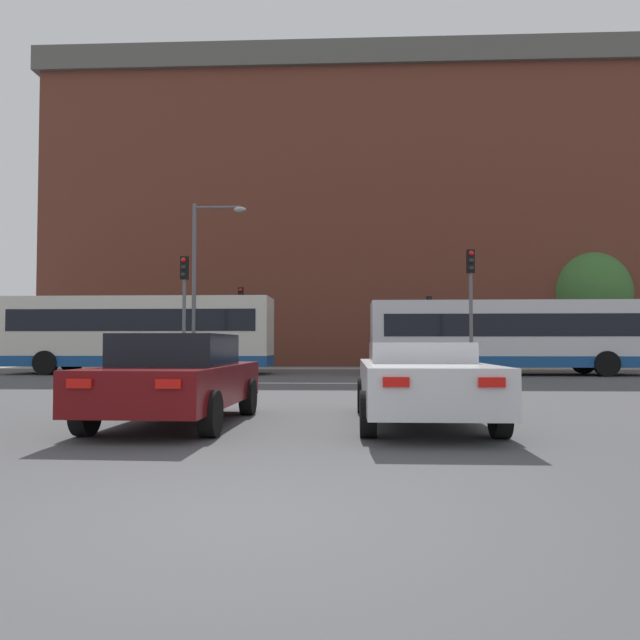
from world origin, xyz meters
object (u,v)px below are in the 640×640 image
(car_roadster_right, at_px, (421,381))
(bus_crossing_trailing, at_px, (139,333))
(car_saloon_left, at_px, (177,378))
(traffic_light_near_right, at_px, (471,293))
(traffic_light_far_right, at_px, (429,320))
(bus_crossing_lead, at_px, (508,336))
(pedestrian_waiting, at_px, (464,350))
(traffic_light_far_left, at_px, (241,314))
(street_lamp_junction, at_px, (204,269))
(traffic_light_near_left, at_px, (184,297))

(car_roadster_right, distance_m, bus_crossing_trailing, 18.99)
(car_saloon_left, relative_size, traffic_light_near_right, 0.99)
(car_saloon_left, xyz_separation_m, car_roadster_right, (3.87, 0.24, -0.05))
(car_saloon_left, height_order, traffic_light_far_right, traffic_light_far_right)
(bus_crossing_lead, bearing_deg, pedestrian_waiting, 3.74)
(bus_crossing_lead, bearing_deg, car_saloon_left, 150.18)
(bus_crossing_lead, xyz_separation_m, traffic_light_far_left, (-12.06, 5.46, 1.18))
(pedestrian_waiting, bearing_deg, traffic_light_far_right, -62.43)
(street_lamp_junction, bearing_deg, traffic_light_far_right, 34.65)
(bus_crossing_trailing, bearing_deg, car_roadster_right, -147.97)
(traffic_light_far_right, xyz_separation_m, traffic_light_near_right, (0.07, -10.46, 0.49))
(bus_crossing_trailing, distance_m, street_lamp_junction, 4.15)
(traffic_light_far_right, bearing_deg, bus_crossing_trailing, -156.57)
(bus_crossing_trailing, xyz_separation_m, traffic_light_far_left, (3.41, 5.33, 1.05))
(car_roadster_right, bearing_deg, traffic_light_far_right, 82.50)
(street_lamp_junction, relative_size, pedestrian_waiting, 4.21)
(car_saloon_left, xyz_separation_m, traffic_light_far_right, (6.80, 21.94, 1.77))
(car_saloon_left, distance_m, pedestrian_waiting, 24.99)
(car_roadster_right, xyz_separation_m, traffic_light_far_left, (-6.65, 21.41, 2.12))
(traffic_light_far_left, relative_size, street_lamp_junction, 0.60)
(bus_crossing_lead, xyz_separation_m, pedestrian_waiting, (-0.47, 7.19, -0.65))
(traffic_light_far_left, distance_m, traffic_light_near_right, 14.02)
(car_roadster_right, bearing_deg, car_saloon_left, -176.27)
(car_saloon_left, xyz_separation_m, pedestrian_waiting, (8.81, 23.38, 0.23))
(car_roadster_right, height_order, traffic_light_near_left, traffic_light_near_left)
(car_roadster_right, relative_size, bus_crossing_trailing, 0.44)
(pedestrian_waiting, bearing_deg, traffic_light_far_left, -89.53)
(car_roadster_right, xyz_separation_m, traffic_light_near_left, (-6.82, 11.09, 2.20))
(traffic_light_far_left, bearing_deg, car_roadster_right, -72.74)
(pedestrian_waiting, bearing_deg, traffic_light_near_right, -17.29)
(traffic_light_near_left, bearing_deg, traffic_light_far_left, 89.09)
(traffic_light_near_left, bearing_deg, car_saloon_left, -75.46)
(bus_crossing_trailing, xyz_separation_m, traffic_light_near_left, (3.24, -4.98, 1.14))
(traffic_light_far_right, bearing_deg, traffic_light_near_left, -132.56)
(bus_crossing_lead, bearing_deg, bus_crossing_trailing, 89.52)
(car_roadster_right, distance_m, traffic_light_near_right, 11.85)
(traffic_light_near_left, bearing_deg, pedestrian_waiting, 45.71)
(car_roadster_right, xyz_separation_m, traffic_light_near_right, (2.99, 11.23, 2.31))
(bus_crossing_trailing, height_order, street_lamp_junction, street_lamp_junction)
(bus_crossing_lead, height_order, traffic_light_far_right, traffic_light_far_right)
(car_saloon_left, relative_size, traffic_light_near_left, 1.04)
(traffic_light_far_left, bearing_deg, bus_crossing_trailing, -122.55)
(bus_crossing_lead, distance_m, pedestrian_waiting, 7.24)
(traffic_light_near_right, height_order, street_lamp_junction, street_lamp_junction)
(traffic_light_near_left, relative_size, street_lamp_junction, 0.62)
(bus_crossing_trailing, relative_size, traffic_light_near_left, 2.61)
(traffic_light_near_right, bearing_deg, traffic_light_near_left, -179.18)
(bus_crossing_lead, bearing_deg, traffic_light_far_right, 23.34)
(traffic_light_near_left, bearing_deg, traffic_light_near_right, 0.82)
(bus_crossing_lead, bearing_deg, car_roadster_right, 161.28)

